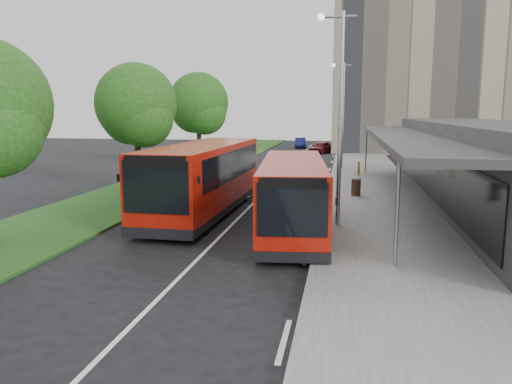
% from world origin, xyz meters
% --- Properties ---
extents(ground, '(120.00, 120.00, 0.00)m').
position_xyz_m(ground, '(0.00, 0.00, 0.00)').
color(ground, black).
rests_on(ground, ground).
extents(pavement, '(5.00, 80.00, 0.15)m').
position_xyz_m(pavement, '(6.00, 20.00, 0.07)').
color(pavement, slate).
rests_on(pavement, ground).
extents(grass_verge, '(5.00, 80.00, 0.10)m').
position_xyz_m(grass_verge, '(-7.00, 20.00, 0.05)').
color(grass_verge, '#1F4817').
rests_on(grass_verge, ground).
extents(lane_centre_line, '(0.12, 70.00, 0.01)m').
position_xyz_m(lane_centre_line, '(0.00, 15.00, 0.01)').
color(lane_centre_line, silver).
rests_on(lane_centre_line, ground).
extents(kerb_dashes, '(0.12, 56.00, 0.01)m').
position_xyz_m(kerb_dashes, '(3.30, 19.00, 0.01)').
color(kerb_dashes, silver).
rests_on(kerb_dashes, ground).
extents(office_block, '(22.00, 12.00, 18.00)m').
position_xyz_m(office_block, '(14.00, 42.00, 9.00)').
color(office_block, tan).
rests_on(office_block, ground).
extents(station_building, '(7.70, 26.00, 4.00)m').
position_xyz_m(station_building, '(10.86, 8.00, 2.04)').
color(station_building, '#2A2A2C').
rests_on(station_building, ground).
extents(tree_mid, '(4.48, 4.48, 7.17)m').
position_xyz_m(tree_mid, '(-7.01, 9.05, 4.63)').
color(tree_mid, '#322114').
rests_on(tree_mid, ground).
extents(tree_far, '(4.70, 4.70, 7.55)m').
position_xyz_m(tree_far, '(-7.01, 21.05, 4.87)').
color(tree_far, '#322114').
rests_on(tree_far, ground).
extents(lamp_post_near, '(1.44, 0.28, 8.00)m').
position_xyz_m(lamp_post_near, '(4.12, 2.00, 4.72)').
color(lamp_post_near, gray).
rests_on(lamp_post_near, pavement).
extents(lamp_post_far, '(1.44, 0.28, 8.00)m').
position_xyz_m(lamp_post_far, '(4.12, 22.00, 4.72)').
color(lamp_post_far, gray).
rests_on(lamp_post_far, pavement).
extents(bus_main, '(3.35, 9.74, 2.70)m').
position_xyz_m(bus_main, '(2.50, 1.29, 1.39)').
color(bus_main, '#A91809').
rests_on(bus_main, ground).
extents(bus_second, '(3.04, 11.00, 3.10)m').
position_xyz_m(bus_second, '(-1.69, 3.78, 1.59)').
color(bus_second, '#A91809').
rests_on(bus_second, ground).
extents(litter_bin, '(0.60, 0.60, 0.88)m').
position_xyz_m(litter_bin, '(5.04, 9.02, 0.59)').
color(litter_bin, '#3A2518').
rests_on(litter_bin, pavement).
extents(bollard, '(0.19, 0.19, 0.95)m').
position_xyz_m(bollard, '(5.39, 17.41, 0.63)').
color(bollard, yellow).
rests_on(bollard, pavement).
extents(car_near, '(2.73, 4.03, 1.28)m').
position_xyz_m(car_near, '(1.87, 37.36, 0.64)').
color(car_near, '#560C14').
rests_on(car_near, ground).
extents(car_far, '(1.63, 3.90, 1.25)m').
position_xyz_m(car_far, '(-1.04, 45.01, 0.63)').
color(car_far, navy).
rests_on(car_far, ground).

